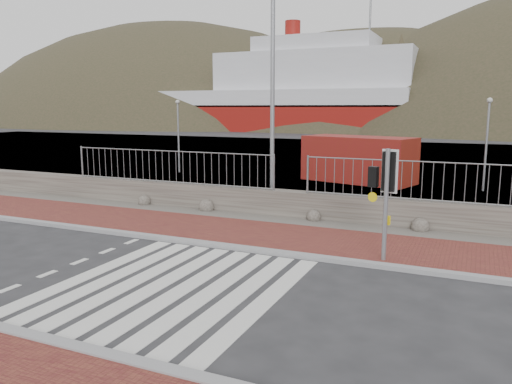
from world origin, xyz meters
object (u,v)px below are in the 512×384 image
at_px(ferry, 276,97).
at_px(shipping_container, 358,159).
at_px(traffic_signal_far, 385,181).
at_px(streetlight, 277,70).

distance_m(ferry, shipping_container, 57.31).
bearing_deg(traffic_signal_far, shipping_container, -60.26).
height_order(ferry, shipping_container, ferry).
bearing_deg(ferry, shipping_container, -64.19).
xyz_separation_m(traffic_signal_far, streetlight, (-4.63, 4.70, 2.97)).
xyz_separation_m(ferry, traffic_signal_far, (28.37, -64.48, -3.37)).
xyz_separation_m(ferry, streetlight, (23.75, -59.77, -0.40)).
bearing_deg(streetlight, shipping_container, 71.35).
bearing_deg(streetlight, traffic_signal_far, -56.37).
relative_size(traffic_signal_far, shipping_container, 0.51).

